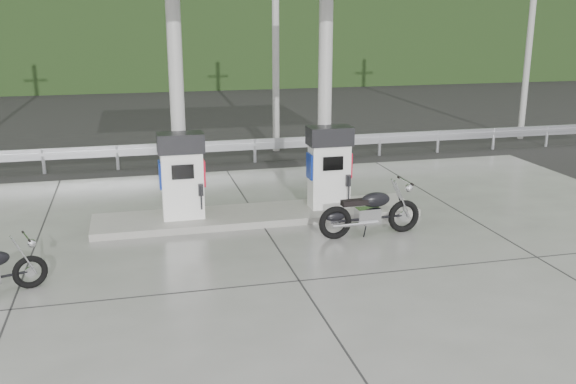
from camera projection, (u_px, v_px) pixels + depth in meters
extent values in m
plane|color=black|center=(285.00, 260.00, 11.62)|extent=(160.00, 160.00, 0.00)
cube|color=slate|center=(285.00, 260.00, 11.62)|extent=(18.00, 14.00, 0.02)
cube|color=gray|center=(258.00, 215.00, 13.93)|extent=(7.00, 1.40, 0.15)
cylinder|color=silver|center=(177.00, 96.00, 13.25)|extent=(0.30, 0.30, 5.00)
cylinder|color=silver|center=(325.00, 92.00, 13.99)|extent=(0.30, 0.30, 5.00)
cube|color=black|center=(208.00, 142.00, 22.38)|extent=(60.00, 7.00, 0.01)
cylinder|color=#9A9994|center=(276.00, 24.00, 19.90)|extent=(0.22, 0.22, 8.00)
cylinder|color=#9A9994|center=(531.00, 24.00, 21.97)|extent=(0.22, 0.22, 8.00)
cube|color=black|center=(169.00, 37.00, 38.88)|extent=(80.00, 6.00, 6.00)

